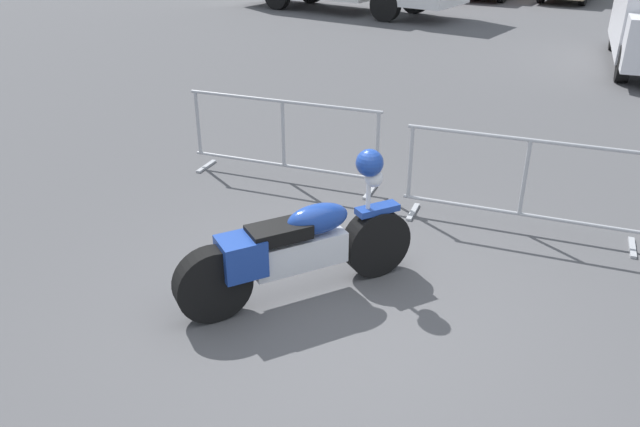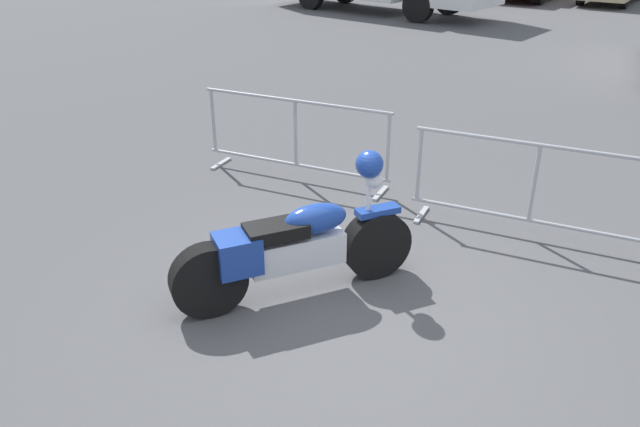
# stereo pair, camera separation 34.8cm
# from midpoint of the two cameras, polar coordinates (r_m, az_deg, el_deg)

# --- Properties ---
(ground_plane) EXTENTS (120.00, 120.00, 0.00)m
(ground_plane) POSITION_cam_midpoint_polar(r_m,az_deg,el_deg) (5.45, 0.28, -9.95)
(ground_plane) COLOR #4C4C4F
(motorcycle) EXTENTS (1.47, 1.98, 1.30)m
(motorcycle) POSITION_cam_midpoint_polar(r_m,az_deg,el_deg) (5.57, -3.74, -3.08)
(motorcycle) COLOR black
(motorcycle) RESTS_ON ground
(crowd_barrier_near) EXTENTS (2.57, 0.73, 1.07)m
(crowd_barrier_near) POSITION_cam_midpoint_polar(r_m,az_deg,el_deg) (7.98, -4.63, 6.79)
(crowd_barrier_near) COLOR #9EA0A5
(crowd_barrier_near) RESTS_ON ground
(crowd_barrier_far) EXTENTS (2.57, 0.73, 1.07)m
(crowd_barrier_far) POSITION_cam_midpoint_polar(r_m,az_deg,el_deg) (6.94, 16.78, 2.61)
(crowd_barrier_far) COLOR #9EA0A5
(crowd_barrier_far) RESTS_ON ground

